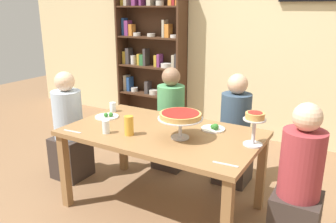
{
  "coord_description": "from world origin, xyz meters",
  "views": [
    {
      "loc": [
        1.42,
        -2.32,
        1.76
      ],
      "look_at": [
        0.0,
        0.1,
        0.89
      ],
      "focal_mm": 36.05,
      "sensor_mm": 36.0,
      "label": 1
    }
  ],
  "objects_px": {
    "dining_table": "(162,140)",
    "water_glass_clear_far": "(106,127)",
    "salad_plate_near_diner": "(214,128)",
    "salad_plate_far_diner": "(107,116)",
    "diner_far_left": "(171,126)",
    "diner_far_right": "(234,137)",
    "diner_head_west": "(69,133)",
    "beer_glass_amber_tall": "(129,126)",
    "cutlery_fork_near": "(72,131)",
    "bookshelf": "(151,50)",
    "cutlery_knife_near": "(225,164)",
    "personal_pizza_stand": "(254,122)",
    "deep_dish_pizza_stand": "(180,117)",
    "diner_head_east": "(298,190)",
    "cutlery_fork_far": "(175,117)",
    "water_glass_clear_near": "(113,107)"
  },
  "relations": [
    {
      "from": "diner_far_right",
      "to": "water_glass_clear_far",
      "type": "height_order",
      "value": "diner_far_right"
    },
    {
      "from": "water_glass_clear_near",
      "to": "water_glass_clear_far",
      "type": "xyz_separation_m",
      "value": [
        0.35,
        -0.51,
        0.01
      ]
    },
    {
      "from": "diner_far_right",
      "to": "cutlery_fork_near",
      "type": "distance_m",
      "value": 1.6
    },
    {
      "from": "dining_table",
      "to": "cutlery_fork_far",
      "type": "height_order",
      "value": "cutlery_fork_far"
    },
    {
      "from": "dining_table",
      "to": "water_glass_clear_far",
      "type": "height_order",
      "value": "water_glass_clear_far"
    },
    {
      "from": "diner_head_west",
      "to": "salad_plate_far_diner",
      "type": "distance_m",
      "value": 0.57
    },
    {
      "from": "personal_pizza_stand",
      "to": "salad_plate_near_diner",
      "type": "relative_size",
      "value": 1.29
    },
    {
      "from": "dining_table",
      "to": "deep_dish_pizza_stand",
      "type": "distance_m",
      "value": 0.34
    },
    {
      "from": "cutlery_fork_far",
      "to": "diner_head_east",
      "type": "bearing_deg",
      "value": 163.03
    },
    {
      "from": "diner_far_right",
      "to": "cutlery_fork_near",
      "type": "height_order",
      "value": "diner_far_right"
    },
    {
      "from": "personal_pizza_stand",
      "to": "salad_plate_far_diner",
      "type": "relative_size",
      "value": 1.18
    },
    {
      "from": "personal_pizza_stand",
      "to": "cutlery_fork_far",
      "type": "relative_size",
      "value": 1.48
    },
    {
      "from": "salad_plate_near_diner",
      "to": "diner_far_right",
      "type": "bearing_deg",
      "value": 88.7
    },
    {
      "from": "diner_head_west",
      "to": "cutlery_fork_near",
      "type": "xyz_separation_m",
      "value": [
        0.5,
        -0.41,
        0.25
      ]
    },
    {
      "from": "deep_dish_pizza_stand",
      "to": "water_glass_clear_near",
      "type": "height_order",
      "value": "deep_dish_pizza_stand"
    },
    {
      "from": "beer_glass_amber_tall",
      "to": "cutlery_knife_near",
      "type": "xyz_separation_m",
      "value": [
        0.9,
        -0.12,
        -0.08
      ]
    },
    {
      "from": "diner_far_right",
      "to": "salad_plate_near_diner",
      "type": "relative_size",
      "value": 5.58
    },
    {
      "from": "diner_far_right",
      "to": "water_glass_clear_far",
      "type": "bearing_deg",
      "value": -35.87
    },
    {
      "from": "diner_far_left",
      "to": "diner_far_right",
      "type": "xyz_separation_m",
      "value": [
        0.74,
        0.02,
        0.0
      ]
    },
    {
      "from": "diner_head_west",
      "to": "diner_far_right",
      "type": "xyz_separation_m",
      "value": [
        1.54,
        0.77,
        0.0
      ]
    },
    {
      "from": "personal_pizza_stand",
      "to": "water_glass_clear_near",
      "type": "xyz_separation_m",
      "value": [
        -1.5,
        0.14,
        -0.14
      ]
    },
    {
      "from": "salad_plate_near_diner",
      "to": "beer_glass_amber_tall",
      "type": "height_order",
      "value": "beer_glass_amber_tall"
    },
    {
      "from": "cutlery_fork_near",
      "to": "cutlery_knife_near",
      "type": "relative_size",
      "value": 1.0
    },
    {
      "from": "diner_head_east",
      "to": "cutlery_fork_near",
      "type": "distance_m",
      "value": 1.86
    },
    {
      "from": "water_glass_clear_near",
      "to": "deep_dish_pizza_stand",
      "type": "bearing_deg",
      "value": -17.35
    },
    {
      "from": "salad_plate_far_diner",
      "to": "dining_table",
      "type": "bearing_deg",
      "value": -4.27
    },
    {
      "from": "diner_head_west",
      "to": "diner_far_left",
      "type": "relative_size",
      "value": 1.0
    },
    {
      "from": "water_glass_clear_near",
      "to": "diner_far_left",
      "type": "bearing_deg",
      "value": 54.38
    },
    {
      "from": "beer_glass_amber_tall",
      "to": "water_glass_clear_far",
      "type": "distance_m",
      "value": 0.21
    },
    {
      "from": "dining_table",
      "to": "diner_far_right",
      "type": "relative_size",
      "value": 1.44
    },
    {
      "from": "diner_far_right",
      "to": "water_glass_clear_near",
      "type": "bearing_deg",
      "value": -63.85
    },
    {
      "from": "cutlery_fork_near",
      "to": "salad_plate_near_diner",
      "type": "bearing_deg",
      "value": 26.54
    },
    {
      "from": "diner_head_west",
      "to": "dining_table",
      "type": "bearing_deg",
      "value": -0.61
    },
    {
      "from": "bookshelf",
      "to": "diner_far_left",
      "type": "bearing_deg",
      "value": -49.47
    },
    {
      "from": "water_glass_clear_far",
      "to": "cutlery_fork_far",
      "type": "xyz_separation_m",
      "value": [
        0.29,
        0.67,
        -0.05
      ]
    },
    {
      "from": "diner_head_east",
      "to": "deep_dish_pizza_stand",
      "type": "bearing_deg",
      "value": 5.09
    },
    {
      "from": "beer_glass_amber_tall",
      "to": "cutlery_fork_near",
      "type": "height_order",
      "value": "beer_glass_amber_tall"
    },
    {
      "from": "bookshelf",
      "to": "diner_far_right",
      "type": "distance_m",
      "value": 2.28
    },
    {
      "from": "water_glass_clear_far",
      "to": "bookshelf",
      "type": "bearing_deg",
      "value": 114.31
    },
    {
      "from": "salad_plate_far_diner",
      "to": "water_glass_clear_near",
      "type": "height_order",
      "value": "water_glass_clear_near"
    },
    {
      "from": "bookshelf",
      "to": "salad_plate_near_diner",
      "type": "xyz_separation_m",
      "value": [
        1.79,
        -1.76,
        -0.37
      ]
    },
    {
      "from": "diner_head_west",
      "to": "beer_glass_amber_tall",
      "type": "xyz_separation_m",
      "value": [
        0.96,
        -0.23,
        0.33
      ]
    },
    {
      "from": "bookshelf",
      "to": "cutlery_knife_near",
      "type": "xyz_separation_m",
      "value": [
        2.13,
        -2.35,
        -0.39
      ]
    },
    {
      "from": "diner_head_west",
      "to": "beer_glass_amber_tall",
      "type": "height_order",
      "value": "diner_head_west"
    },
    {
      "from": "salad_plate_near_diner",
      "to": "salad_plate_far_diner",
      "type": "height_order",
      "value": "salad_plate_near_diner"
    },
    {
      "from": "diner_far_right",
      "to": "deep_dish_pizza_stand",
      "type": "distance_m",
      "value": 0.96
    },
    {
      "from": "diner_far_left",
      "to": "salad_plate_near_diner",
      "type": "bearing_deg",
      "value": 54.59
    },
    {
      "from": "diner_head_west",
      "to": "cutlery_knife_near",
      "type": "bearing_deg",
      "value": -10.61
    },
    {
      "from": "bookshelf",
      "to": "cutlery_knife_near",
      "type": "bearing_deg",
      "value": -47.84
    },
    {
      "from": "salad_plate_far_diner",
      "to": "beer_glass_amber_tall",
      "type": "distance_m",
      "value": 0.54
    }
  ]
}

